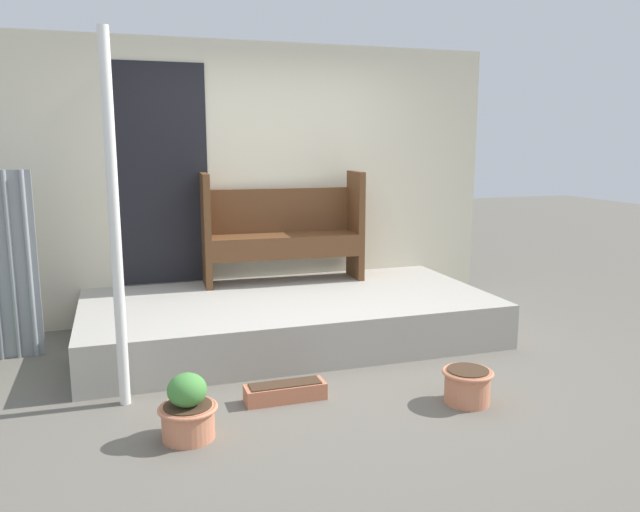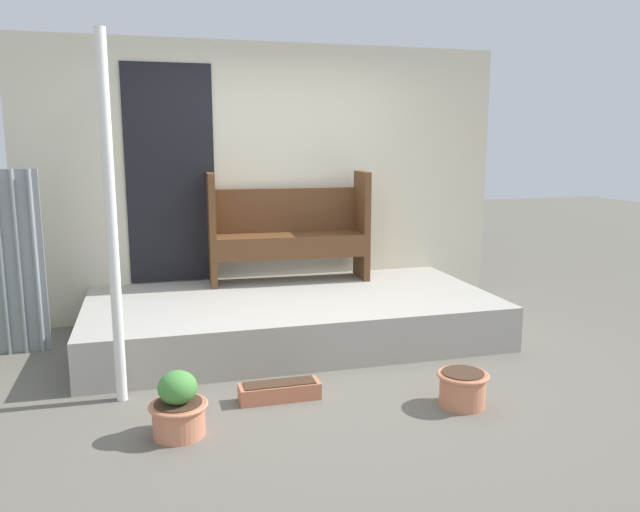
{
  "view_description": "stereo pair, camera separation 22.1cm",
  "coord_description": "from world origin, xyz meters",
  "px_view_note": "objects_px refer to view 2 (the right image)",
  "views": [
    {
      "loc": [
        -1.41,
        -4.16,
        1.69
      ],
      "look_at": [
        0.05,
        0.3,
        0.82
      ],
      "focal_mm": 35.0,
      "sensor_mm": 36.0,
      "label": 1
    },
    {
      "loc": [
        -1.2,
        -4.23,
        1.69
      ],
      "look_at": [
        0.05,
        0.3,
        0.82
      ],
      "focal_mm": 35.0,
      "sensor_mm": 36.0,
      "label": 2
    }
  ],
  "objects_px": {
    "flower_pot_left": "(178,408)",
    "flower_pot_middle": "(462,387)",
    "support_post": "(112,223)",
    "planter_box_rect": "(280,391)",
    "bench": "(288,227)"
  },
  "relations": [
    {
      "from": "flower_pot_left",
      "to": "flower_pot_middle",
      "type": "bearing_deg",
      "value": -2.05
    },
    {
      "from": "flower_pot_left",
      "to": "flower_pot_middle",
      "type": "distance_m",
      "value": 1.79
    },
    {
      "from": "support_post",
      "to": "bench",
      "type": "distance_m",
      "value": 2.22
    },
    {
      "from": "flower_pot_middle",
      "to": "planter_box_rect",
      "type": "xyz_separation_m",
      "value": [
        -1.12,
        0.41,
        -0.07
      ]
    },
    {
      "from": "bench",
      "to": "planter_box_rect",
      "type": "height_order",
      "value": "bench"
    },
    {
      "from": "support_post",
      "to": "bench",
      "type": "height_order",
      "value": "support_post"
    },
    {
      "from": "bench",
      "to": "planter_box_rect",
      "type": "distance_m",
      "value": 2.12
    },
    {
      "from": "bench",
      "to": "flower_pot_left",
      "type": "xyz_separation_m",
      "value": [
        -1.16,
        -2.24,
        -0.72
      ]
    },
    {
      "from": "bench",
      "to": "support_post",
      "type": "bearing_deg",
      "value": -129.87
    },
    {
      "from": "bench",
      "to": "flower_pot_left",
      "type": "height_order",
      "value": "bench"
    },
    {
      "from": "planter_box_rect",
      "to": "support_post",
      "type": "bearing_deg",
      "value": 164.73
    },
    {
      "from": "support_post",
      "to": "flower_pot_left",
      "type": "distance_m",
      "value": 1.23
    },
    {
      "from": "flower_pot_middle",
      "to": "planter_box_rect",
      "type": "height_order",
      "value": "flower_pot_middle"
    },
    {
      "from": "support_post",
      "to": "planter_box_rect",
      "type": "bearing_deg",
      "value": -15.27
    },
    {
      "from": "flower_pot_left",
      "to": "planter_box_rect",
      "type": "height_order",
      "value": "flower_pot_left"
    }
  ]
}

